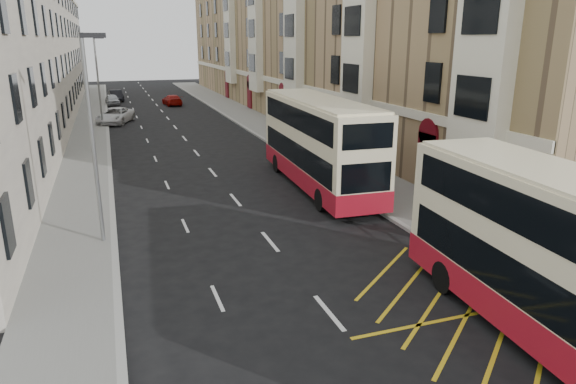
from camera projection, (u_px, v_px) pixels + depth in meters
name	position (u px, v px, depth m)	size (l,w,h in m)	color
pavement_right	(291.00, 140.00, 41.49)	(4.00, 120.00, 0.15)	slate
pavement_left	(87.00, 154.00, 36.61)	(3.00, 120.00, 0.15)	slate
kerb_right	(268.00, 142.00, 40.86)	(0.25, 120.00, 0.15)	#979792
kerb_left	(109.00, 152.00, 37.08)	(0.25, 120.00, 0.15)	#979792
road_markings	(169.00, 120.00, 52.57)	(10.00, 110.00, 0.01)	silver
terrace_right	(304.00, 43.00, 55.44)	(10.75, 79.00, 15.25)	#A2835E
terrace_left	(14.00, 55.00, 46.93)	(9.18, 79.00, 13.25)	silver
guard_railing	(467.00, 240.00, 18.77)	(0.06, 6.56, 1.01)	#B31517
street_lamp_near	(93.00, 130.00, 19.38)	(0.93, 0.18, 8.00)	gray
street_lamp_far	(98.00, 77.00, 46.53)	(0.93, 0.18, 8.00)	gray
double_decker_front	(573.00, 268.00, 12.93)	(3.44, 11.82, 4.66)	#F3E7BA
double_decker_rear	(319.00, 143.00, 27.86)	(3.36, 12.37, 4.89)	#F3E7BA
pedestrian_mid	(571.00, 236.00, 18.52)	(0.90, 0.70, 1.85)	black
pedestrian_far	(480.00, 221.00, 20.01)	(1.13, 0.47, 1.93)	black
white_van	(115.00, 116.00, 49.98)	(2.49, 5.41, 1.50)	silver
car_silver	(112.00, 100.00, 64.15)	(1.55, 3.86, 1.32)	#AAAEB3
car_dark	(116.00, 96.00, 67.96)	(1.53, 4.38, 1.44)	black
car_red	(172.00, 100.00, 63.84)	(1.82, 4.47, 1.30)	#960904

